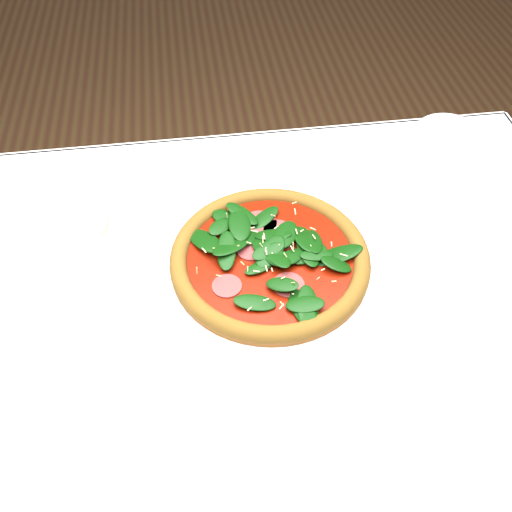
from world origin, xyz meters
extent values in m
plane|color=brown|center=(0.00, 0.00, 0.00)|extent=(6.00, 6.00, 0.00)
cube|color=white|center=(0.00, 0.00, 0.73)|extent=(1.20, 0.80, 0.04)
cylinder|color=#4C2F1E|center=(0.54, 0.34, 0.35)|extent=(0.06, 0.06, 0.71)
cube|color=white|center=(0.00, 0.40, 0.64)|extent=(1.20, 0.01, 0.22)
cylinder|color=white|center=(0.06, 0.05, 0.76)|extent=(0.36, 0.36, 0.01)
torus|color=white|center=(0.06, 0.05, 0.76)|extent=(0.36, 0.36, 0.01)
cylinder|color=#9C6325|center=(0.06, 0.05, 0.77)|extent=(0.31, 0.31, 0.01)
torus|color=#AE7A28|center=(0.06, 0.05, 0.78)|extent=(0.31, 0.31, 0.03)
cylinder|color=maroon|center=(0.06, 0.05, 0.78)|extent=(0.26, 0.26, 0.00)
cylinder|color=brown|center=(0.06, 0.05, 0.78)|extent=(0.23, 0.23, 0.00)
ellipsoid|color=#0D390A|center=(0.06, 0.05, 0.79)|extent=(0.25, 0.25, 0.02)
cylinder|color=beige|center=(0.06, 0.05, 0.80)|extent=(0.23, 0.23, 0.00)
cylinder|color=white|center=(-0.20, 0.05, 0.75)|extent=(0.07, 0.07, 0.00)
cylinder|color=white|center=(-0.20, 0.05, 0.80)|extent=(0.01, 0.01, 0.10)
ellipsoid|color=white|center=(-0.20, 0.05, 0.90)|extent=(0.08, 0.08, 0.11)
cube|color=silver|center=(-0.20, -0.28, 0.76)|extent=(0.02, 0.04, 0.00)
cylinder|color=white|center=(0.46, 0.34, 0.75)|extent=(0.13, 0.13, 0.01)
torus|color=white|center=(0.46, 0.34, 0.76)|extent=(0.13, 0.13, 0.01)
camera|label=1|loc=(-0.04, -0.52, 1.43)|focal=40.00mm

